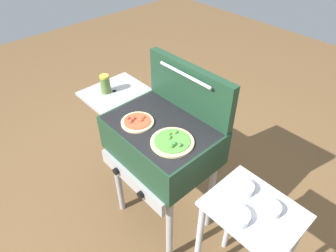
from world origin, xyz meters
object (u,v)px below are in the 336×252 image
(grill, at_px, (160,142))
(prep_table, at_px, (247,235))
(pizza_veggie, at_px, (172,142))
(topping_bowl_middle, at_px, (244,189))
(topping_bowl_far, at_px, (270,209))
(topping_bowl_near, at_px, (237,217))
(pizza_pepperoni, at_px, (137,122))
(sauce_jar, at_px, (105,84))

(grill, bearing_deg, prep_table, 0.37)
(pizza_veggie, distance_m, topping_bowl_middle, 0.43)
(topping_bowl_far, bearing_deg, topping_bowl_near, -119.02)
(pizza_pepperoni, distance_m, sauce_jar, 0.40)
(topping_bowl_near, xyz_separation_m, topping_bowl_middle, (-0.08, 0.15, 0.00))
(topping_bowl_near, distance_m, topping_bowl_middle, 0.17)
(pizza_veggie, bearing_deg, sauce_jar, 178.37)
(grill, distance_m, sauce_jar, 0.53)
(topping_bowl_far, bearing_deg, grill, -176.67)
(grill, distance_m, topping_bowl_middle, 0.58)
(sauce_jar, bearing_deg, topping_bowl_far, 3.86)
(grill, height_order, prep_table, grill)
(pizza_pepperoni, xyz_separation_m, sauce_jar, (-0.40, 0.05, 0.05))
(sauce_jar, height_order, prep_table, sauce_jar)
(pizza_veggie, height_order, topping_bowl_near, pizza_veggie)
(pizza_veggie, relative_size, topping_bowl_near, 2.01)
(prep_table, distance_m, topping_bowl_near, 0.27)
(pizza_pepperoni, bearing_deg, sauce_jar, 172.60)
(prep_table, bearing_deg, grill, -179.63)
(topping_bowl_near, bearing_deg, prep_table, 76.70)
(topping_bowl_near, distance_m, topping_bowl_far, 0.17)
(pizza_pepperoni, relative_size, pizza_veggie, 0.81)
(pizza_veggie, distance_m, prep_table, 0.62)
(grill, height_order, topping_bowl_far, grill)
(topping_bowl_far, bearing_deg, pizza_veggie, -169.81)
(sauce_jar, xyz_separation_m, topping_bowl_middle, (1.06, 0.09, -0.16))
(prep_table, xyz_separation_m, topping_bowl_middle, (-0.10, 0.05, 0.25))
(prep_table, height_order, topping_bowl_near, topping_bowl_near)
(sauce_jar, bearing_deg, topping_bowl_middle, 4.84)
(sauce_jar, xyz_separation_m, topping_bowl_far, (1.22, 0.08, -0.16))
(pizza_pepperoni, bearing_deg, prep_table, 7.11)
(prep_table, relative_size, topping_bowl_far, 8.17)
(pizza_pepperoni, relative_size, topping_bowl_middle, 1.93)
(pizza_pepperoni, height_order, pizza_veggie, same)
(topping_bowl_far, bearing_deg, sauce_jar, -176.14)
(sauce_jar, relative_size, topping_bowl_middle, 1.26)
(topping_bowl_near, relative_size, topping_bowl_middle, 1.19)
(pizza_veggie, xyz_separation_m, topping_bowl_near, (0.48, -0.05, -0.11))
(grill, height_order, topping_bowl_near, grill)
(sauce_jar, height_order, topping_bowl_far, sauce_jar)
(sauce_jar, bearing_deg, pizza_veggie, -1.63)
(pizza_pepperoni, height_order, topping_bowl_near, pizza_pepperoni)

